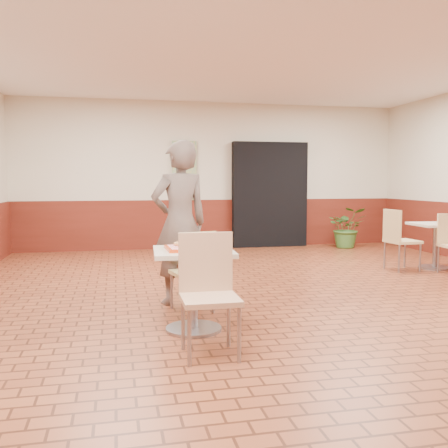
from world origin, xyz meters
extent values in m
cube|color=brown|center=(0.00, 0.00, 0.00)|extent=(8.00, 10.00, 0.01)
cube|color=white|center=(0.00, 0.00, 3.00)|extent=(8.00, 10.00, 0.01)
cube|color=beige|center=(0.00, 5.00, 1.50)|extent=(8.00, 0.01, 3.00)
cube|color=#561A10|center=(0.00, 4.98, 0.50)|extent=(8.00, 0.04, 1.00)
cube|color=black|center=(1.20, 4.88, 1.10)|extent=(1.60, 0.22, 2.20)
cube|color=gray|center=(-0.60, 4.94, 1.60)|extent=(0.50, 0.03, 1.20)
cube|color=beige|center=(-1.29, -0.68, 0.74)|extent=(0.72, 0.72, 0.04)
cylinder|color=gray|center=(-1.29, -0.68, 0.36)|extent=(0.08, 0.08, 0.72)
cylinder|color=gray|center=(-1.29, -0.68, 0.02)|extent=(0.52, 0.52, 0.03)
cube|color=tan|center=(-1.26, -1.39, 0.46)|extent=(0.45, 0.45, 0.04)
cube|color=tan|center=(-1.26, -1.18, 0.73)|extent=(0.45, 0.04, 0.49)
cylinder|color=gray|center=(-1.46, -1.58, 0.22)|extent=(0.03, 0.03, 0.44)
cylinder|color=gray|center=(-1.07, -1.58, 0.22)|extent=(0.03, 0.03, 0.44)
cylinder|color=gray|center=(-1.45, -1.19, 0.22)|extent=(0.03, 0.03, 0.44)
cylinder|color=gray|center=(-1.07, -1.20, 0.22)|extent=(0.03, 0.03, 0.44)
cube|color=#D1C47D|center=(-1.19, 0.03, 0.41)|extent=(0.48, 0.48, 0.04)
cube|color=#D1C47D|center=(-1.15, -0.15, 0.65)|extent=(0.40, 0.11, 0.44)
cylinder|color=gray|center=(-1.06, 0.23, 0.20)|extent=(0.03, 0.03, 0.39)
cylinder|color=gray|center=(-1.40, 0.16, 0.20)|extent=(0.03, 0.03, 0.39)
cylinder|color=gray|center=(-0.99, -0.11, 0.20)|extent=(0.03, 0.03, 0.39)
cylinder|color=gray|center=(-1.33, -0.18, 0.20)|extent=(0.03, 0.03, 0.39)
imported|color=brown|center=(-1.28, 0.39, 0.92)|extent=(0.77, 0.61, 1.85)
cube|color=red|center=(-1.29, -0.68, 0.78)|extent=(0.50, 0.39, 0.03)
cube|color=#E18585|center=(-1.29, -0.68, 0.79)|extent=(0.44, 0.33, 0.00)
torus|color=#CC864A|center=(-1.40, -0.61, 0.81)|extent=(0.13, 0.13, 0.03)
ellipsoid|color=#B96C36|center=(-1.19, -0.70, 0.81)|extent=(0.16, 0.10, 0.04)
cube|color=beige|center=(-1.19, -0.70, 0.84)|extent=(0.14, 0.08, 0.01)
ellipsoid|color=#B64A19|center=(-1.25, -0.69, 0.81)|extent=(0.04, 0.03, 0.02)
cylinder|color=white|center=(-1.15, -0.60, 0.84)|extent=(0.07, 0.07, 0.09)
cylinder|color=blue|center=(-1.15, -0.60, 0.85)|extent=(0.08, 0.08, 0.02)
cube|color=beige|center=(2.99, 1.78, 0.70)|extent=(0.68, 0.68, 0.04)
cylinder|color=gray|center=(2.99, 1.78, 0.34)|extent=(0.08, 0.08, 0.68)
cylinder|color=gray|center=(2.99, 1.78, 0.01)|extent=(0.49, 0.49, 0.03)
cube|color=#D9BF82|center=(2.40, 1.76, 0.45)|extent=(0.47, 0.47, 0.04)
cube|color=#D9BF82|center=(2.20, 1.75, 0.71)|extent=(0.06, 0.44, 0.48)
cylinder|color=gray|center=(2.60, 1.59, 0.21)|extent=(0.03, 0.03, 0.43)
cylinder|color=gray|center=(2.57, 1.96, 0.21)|extent=(0.03, 0.03, 0.43)
cylinder|color=gray|center=(2.22, 1.56, 0.21)|extent=(0.03, 0.03, 0.43)
cylinder|color=gray|center=(2.19, 1.94, 0.21)|extent=(0.03, 0.03, 0.43)
cylinder|color=gray|center=(2.81, 1.44, 0.20)|extent=(0.03, 0.03, 0.41)
imported|color=#396628|center=(2.72, 4.33, 0.43)|extent=(0.94, 0.87, 0.85)
camera|label=1|loc=(-1.98, -5.20, 1.40)|focal=40.00mm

